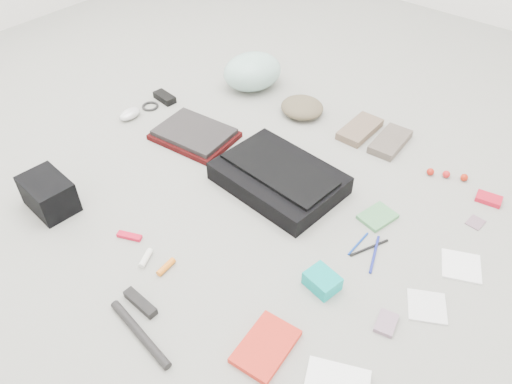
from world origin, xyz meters
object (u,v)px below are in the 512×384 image
Objects in this scene: laptop at (194,132)px; accordion_wallet at (322,281)px; camera_bag at (49,194)px; bike_helmet at (252,72)px; messenger_bag at (279,178)px; book_red at (266,346)px.

accordion_wallet is at bearing -25.33° from laptop.
laptop is 1.58× the size of camera_bag.
camera_bag reaches higher than laptop.
bike_helmet reaches higher than laptop.
camera_bag is at bearing -105.03° from laptop.
bike_helmet is at bearing 93.65° from camera_bag.
messenger_bag is 0.80m from camera_bag.
messenger_bag is 0.71m from bike_helmet.
bike_helmet is 1.36m from book_red.
messenger_bag is 4.50× the size of accordion_wallet.
accordion_wallet is at bearing -31.67° from messenger_bag.
messenger_bag is 2.37× the size of camera_bag.
book_red is (0.92, 0.05, -0.05)m from camera_bag.
camera_bag is at bearing 177.16° from book_red.
bike_helmet is 2.85× the size of accordion_wallet.
laptop is 1.05× the size of bike_helmet.
laptop is at bearing 140.08° from book_red.
messenger_bag is 2.40× the size of book_red.
bike_helmet is at bearing 150.57° from accordion_wallet.
messenger_bag reaches higher than laptop.
camera_bag is 1.01× the size of book_red.
messenger_bag is at bearing 119.00° from book_red.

